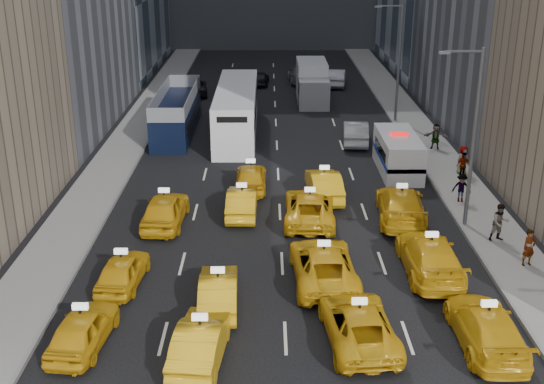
{
  "coord_description": "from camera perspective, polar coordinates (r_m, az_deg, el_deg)",
  "views": [
    {
      "loc": [
        -0.63,
        -19.43,
        14.03
      ],
      "look_at": [
        -0.43,
        11.74,
        2.0
      ],
      "focal_mm": 45.0,
      "sensor_mm": 36.0,
      "label": 1
    }
  ],
  "objects": [
    {
      "name": "pedestrian_1",
      "position": [
        34.02,
        18.54,
        -2.43
      ],
      "size": [
        0.98,
        0.66,
        1.86
      ],
      "primitive_type": "imported",
      "rotation": [
        0.0,
        0.0,
        0.19
      ],
      "color": "gray",
      "rests_on": "sidewalk_east"
    },
    {
      "name": "misc_car_4",
      "position": [
        66.42,
        5.38,
        9.53
      ],
      "size": [
        2.37,
        5.1,
        1.62
      ],
      "primitive_type": "imported",
      "rotation": [
        0.0,
        0.0,
        3.0
      ],
      "color": "#ACAEB3",
      "rests_on": "ground"
    },
    {
      "name": "city_bus",
      "position": [
        49.95,
        -2.97,
        6.8
      ],
      "size": [
        4.08,
        13.56,
        3.45
      ],
      "rotation": [
        0.0,
        0.0,
        -0.1
      ],
      "color": "white",
      "rests_on": "ground"
    },
    {
      "name": "box_truck",
      "position": [
        59.82,
        3.38,
        9.13
      ],
      "size": [
        3.31,
        7.61,
        3.37
      ],
      "rotation": [
        0.0,
        0.0,
        0.11
      ],
      "color": "silver",
      "rests_on": "ground"
    },
    {
      "name": "taxi_14",
      "position": [
        34.9,
        3.17,
        -1.29
      ],
      "size": [
        2.8,
        5.57,
        1.51
      ],
      "primitive_type": "imported",
      "rotation": [
        0.0,
        0.0,
        3.09
      ],
      "color": "gold",
      "rests_on": "ground"
    },
    {
      "name": "sidewalk_east",
      "position": [
        47.88,
        13.12,
        3.59
      ],
      "size": [
        3.0,
        90.0,
        0.15
      ],
      "primitive_type": "cube",
      "color": "gray",
      "rests_on": "ground"
    },
    {
      "name": "pedestrian_0",
      "position": [
        32.03,
        20.7,
        -4.37
      ],
      "size": [
        0.7,
        0.55,
        1.69
      ],
      "primitive_type": "imported",
      "rotation": [
        0.0,
        0.0,
        0.27
      ],
      "color": "gray",
      "rests_on": "sidewalk_east"
    },
    {
      "name": "taxi_8",
      "position": [
        29.4,
        -12.39,
        -6.44
      ],
      "size": [
        1.94,
        4.11,
        1.36
      ],
      "primitive_type": "imported",
      "rotation": [
        0.0,
        0.0,
        3.06
      ],
      "color": "gold",
      "rests_on": "ground"
    },
    {
      "name": "pedestrian_4",
      "position": [
        42.78,
        15.67,
        2.59
      ],
      "size": [
        0.97,
        0.78,
        1.74
      ],
      "primitive_type": "imported",
      "rotation": [
        0.0,
        0.0,
        0.43
      ],
      "color": "gray",
      "rests_on": "sidewalk_east"
    },
    {
      "name": "taxi_4",
      "position": [
        25.71,
        -15.55,
        -10.98
      ],
      "size": [
        2.12,
        4.29,
        1.41
      ],
      "primitive_type": "imported",
      "rotation": [
        0.0,
        0.0,
        3.03
      ],
      "color": "gold",
      "rests_on": "ground"
    },
    {
      "name": "taxi_17",
      "position": [
        38.01,
        4.38,
        0.64
      ],
      "size": [
        1.96,
        4.83,
        1.56
      ],
      "primitive_type": "imported",
      "rotation": [
        0.0,
        0.0,
        3.21
      ],
      "color": "gold",
      "rests_on": "ground"
    },
    {
      "name": "taxi_16",
      "position": [
        39.18,
        -1.79,
        1.28
      ],
      "size": [
        1.78,
        4.41,
        1.5
      ],
      "primitive_type": "imported",
      "rotation": [
        0.0,
        0.0,
        3.14
      ],
      "color": "gold",
      "rests_on": "ground"
    },
    {
      "name": "curb_east",
      "position": [
        47.56,
        11.42,
        3.63
      ],
      "size": [
        0.15,
        90.0,
        0.18
      ],
      "primitive_type": "cube",
      "color": "slate",
      "rests_on": "ground"
    },
    {
      "name": "pedestrian_2",
      "position": [
        38.35,
        15.57,
        0.34
      ],
      "size": [
        1.07,
        0.57,
        1.58
      ],
      "primitive_type": "imported",
      "rotation": [
        0.0,
        0.0,
        -0.15
      ],
      "color": "gray",
      "rests_on": "sidewalk_east"
    },
    {
      "name": "taxi_10",
      "position": [
        29.09,
        4.32,
        -6.07
      ],
      "size": [
        2.85,
        5.7,
        1.55
      ],
      "primitive_type": "imported",
      "rotation": [
        0.0,
        0.0,
        3.19
      ],
      "color": "gold",
      "rests_on": "ground"
    },
    {
      "name": "taxi_6",
      "position": [
        25.29,
        7.24,
        -10.86
      ],
      "size": [
        2.8,
        5.3,
        1.42
      ],
      "primitive_type": "imported",
      "rotation": [
        0.0,
        0.0,
        3.23
      ],
      "color": "gold",
      "rests_on": "ground"
    },
    {
      "name": "taxi_9",
      "position": [
        27.27,
        -4.51,
        -8.23
      ],
      "size": [
        1.63,
        4.29,
        1.4
      ],
      "primitive_type": "imported",
      "rotation": [
        0.0,
        0.0,
        3.18
      ],
      "color": "gold",
      "rests_on": "ground"
    },
    {
      "name": "ground",
      "position": [
        23.97,
        1.25,
        -14.72
      ],
      "size": [
        160.0,
        160.0,
        0.0
      ],
      "primitive_type": "plane",
      "color": "black",
      "rests_on": "ground"
    },
    {
      "name": "misc_car_3",
      "position": [
        66.46,
        -0.99,
        9.49
      ],
      "size": [
        1.83,
        3.98,
        1.32
      ],
      "primitive_type": "imported",
      "rotation": [
        0.0,
        0.0,
        3.07
      ],
      "color": "black",
      "rests_on": "ground"
    },
    {
      "name": "pedestrian_3",
      "position": [
        42.06,
        15.68,
        2.17
      ],
      "size": [
        1.02,
        0.77,
        1.59
      ],
      "primitive_type": "imported",
      "rotation": [
        0.0,
        0.0,
        0.42
      ],
      "color": "gray",
      "rests_on": "sidewalk_east"
    },
    {
      "name": "streetlight_near",
      "position": [
        34.16,
        16.4,
        4.77
      ],
      "size": [
        2.15,
        0.22,
        9.0
      ],
      "color": "#595B60",
      "rests_on": "ground"
    },
    {
      "name": "streetlight_far",
      "position": [
        53.14,
        10.47,
        10.89
      ],
      "size": [
        2.15,
        0.22,
        9.0
      ],
      "color": "#595B60",
      "rests_on": "ground"
    },
    {
      "name": "pedestrian_5",
      "position": [
        47.36,
        13.53,
        4.54
      ],
      "size": [
        1.65,
        0.84,
        1.71
      ],
      "primitive_type": "imported",
      "rotation": [
        0.0,
        0.0,
        -0.26
      ],
      "color": "gray",
      "rests_on": "sidewalk_east"
    },
    {
      "name": "taxi_12",
      "position": [
        34.83,
        -8.93,
        -1.45
      ],
      "size": [
        2.17,
        4.91,
        1.64
      ],
      "primitive_type": "imported",
      "rotation": [
        0.0,
        0.0,
        3.09
      ],
      "color": "gold",
      "rests_on": "ground"
    },
    {
      "name": "taxi_7",
      "position": [
        25.99,
        17.48,
        -10.73
      ],
      "size": [
        2.1,
        5.15,
        1.49
      ],
      "primitive_type": "imported",
      "rotation": [
        0.0,
        0.0,
        3.14
      ],
      "color": "gold",
      "rests_on": "ground"
    },
    {
      "name": "curb_west",
      "position": [
        47.32,
        -10.62,
        3.6
      ],
      "size": [
        0.15,
        90.0,
        0.18
      ],
      "primitive_type": "cube",
      "color": "slate",
      "rests_on": "ground"
    },
    {
      "name": "misc_car_2",
      "position": [
        67.61,
        2.38,
        9.77
      ],
      "size": [
        2.46,
        5.42,
        1.54
      ],
      "primitive_type": "imported",
      "rotation": [
        0.0,
        0.0,
        3.2
      ],
      "color": "slate",
      "rests_on": "ground"
    },
    {
      "name": "taxi_11",
      "position": [
        30.39,
        13.07,
        -5.25
      ],
      "size": [
        2.34,
        5.66,
        1.64
      ],
      "primitive_type": "imported",
      "rotation": [
        0.0,
        0.0,
        3.13
      ],
      "color": "gold",
      "rests_on": "ground"
    },
    {
      "name": "misc_car_0",
      "position": [
        48.18,
        7.01,
        4.99
      ],
      "size": [
        2.12,
        4.93,
        1.58
      ],
      "primitive_type": "imported",
      "rotation": [
        0.0,
        0.0,
        3.05
      ],
      "color": "#A0A3A7",
      "rests_on": "ground"
    },
    {
      "name": "taxi_5",
      "position": [
        24.23,
        -5.97,
        -12.29
      ],
      "size": [
        2.01,
        4.61,
        1.47
      ],
      "primitive_type": "imported",
      "rotation": [
        0.0,
        0.0,
        3.04
      ],
      "color": "gold",
      "rests_on": "ground"
    },
    {
      "name": "taxi_13",
      "position": [
        35.68,
        -2.53,
        -0.82
      ],
      "size": [
        1.57,
        4.38,
        1.44
      ],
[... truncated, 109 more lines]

